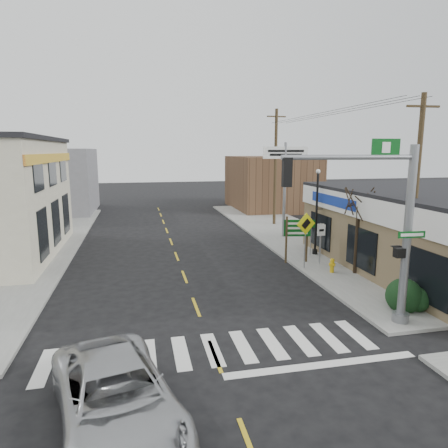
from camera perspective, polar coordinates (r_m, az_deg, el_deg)
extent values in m
plane|color=black|center=(12.94, -1.32, -18.30)|extent=(140.00, 140.00, 0.00)
cube|color=gray|center=(27.29, 12.18, -2.83)|extent=(6.00, 38.00, 0.13)
cube|color=gray|center=(25.85, -27.35, -4.53)|extent=(6.00, 38.00, 0.13)
cube|color=gold|center=(20.24, -5.67, -7.49)|extent=(0.12, 56.00, 0.01)
cube|color=silver|center=(13.28, -1.67, -17.47)|extent=(11.00, 2.20, 0.01)
cube|color=brown|center=(43.64, 6.71, 5.88)|extent=(8.00, 10.00, 5.60)
cube|color=slate|center=(44.15, -23.94, 5.63)|extent=(9.00, 10.00, 6.40)
imported|color=#ADAFB2|center=(10.14, -15.21, -22.68)|extent=(3.67, 5.76, 1.48)
cylinder|color=gray|center=(15.30, 24.71, -1.61)|extent=(0.29, 0.29, 6.30)
cylinder|color=gray|center=(13.74, 17.76, 9.07)|extent=(4.62, 0.17, 0.17)
cube|color=black|center=(12.84, 9.38, 7.24)|extent=(0.29, 0.23, 0.94)
cube|color=#084713|center=(15.11, 25.23, -1.39)|extent=(1.00, 0.04, 0.23)
cube|color=#084713|center=(14.40, 22.24, 10.09)|extent=(1.00, 0.05, 0.58)
cube|color=black|center=(15.24, 23.90, -3.82)|extent=(0.34, 0.27, 0.34)
cube|color=#463620|center=(22.03, 8.89, -2.26)|extent=(0.09, 0.09, 2.59)
cube|color=#463620|center=(22.48, 11.75, -2.10)|extent=(0.09, 0.09, 2.59)
cube|color=#094717|center=(22.06, 10.45, -0.57)|extent=(1.48, 0.05, 0.92)
cylinder|color=#C49C0F|center=(21.05, 15.17, -5.91)|extent=(0.21, 0.21, 0.59)
sphere|color=#C49C0F|center=(20.96, 15.22, -5.06)|extent=(0.23, 0.23, 0.23)
cylinder|color=gray|center=(21.22, 11.50, -2.68)|extent=(0.06, 0.06, 2.70)
cube|color=yellow|center=(20.99, 11.64, 0.02)|extent=(1.14, 0.03, 1.14)
cylinder|color=black|center=(24.07, 13.06, 1.42)|extent=(0.13, 0.13, 4.86)
sphere|color=silver|center=(23.82, 13.31, 7.32)|extent=(0.26, 0.26, 0.26)
cube|color=#114A59|center=(24.17, 14.26, 3.64)|extent=(0.02, 0.51, 1.31)
cylinder|color=gray|center=(28.64, 8.63, 4.79)|extent=(0.20, 0.20, 6.66)
cube|color=white|center=(28.51, 8.78, 10.04)|extent=(3.13, 0.18, 0.83)
cylinder|color=black|center=(20.97, 18.45, -2.20)|extent=(0.21, 0.21, 3.39)
ellipsoid|color=#233E16|center=(17.26, 24.32, -9.36)|extent=(1.38, 1.38, 1.04)
ellipsoid|color=#193216|center=(22.58, 22.08, -5.02)|extent=(0.98, 0.98, 0.74)
cylinder|color=#3F311F|center=(18.91, 25.67, 3.72)|extent=(0.22, 0.22, 8.43)
cube|color=#3F311F|center=(18.90, 26.58, 14.81)|extent=(1.47, 0.09, 0.09)
cylinder|color=#483C24|center=(33.47, 7.34, 7.99)|extent=(0.25, 0.25, 9.41)
cube|color=#483C24|center=(33.55, 7.51, 14.98)|extent=(1.64, 0.10, 0.10)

